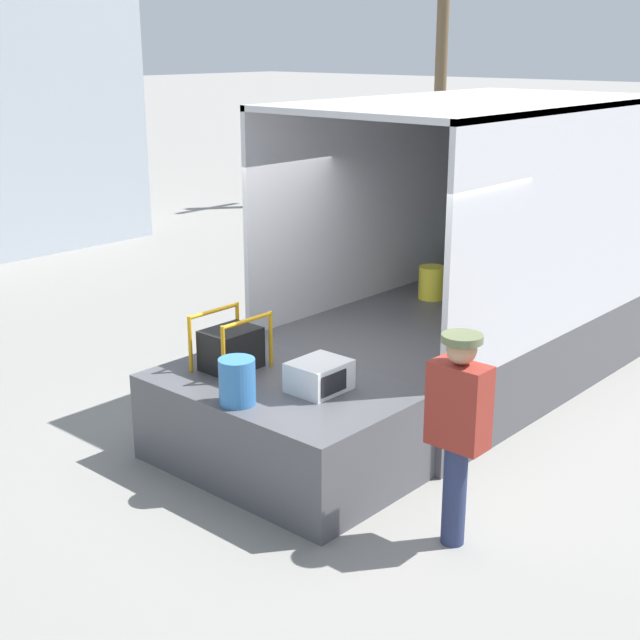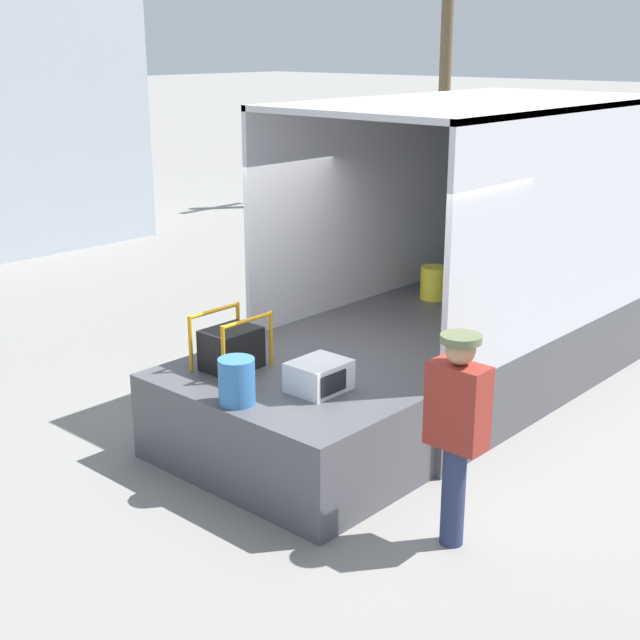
# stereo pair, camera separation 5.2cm
# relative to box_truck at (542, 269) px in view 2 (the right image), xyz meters

# --- Properties ---
(ground_plane) EXTENTS (160.00, 160.00, 0.00)m
(ground_plane) POSITION_rel_box_truck_xyz_m (-3.87, -0.00, -0.98)
(ground_plane) COLOR gray
(box_truck) EXTENTS (6.50, 2.42, 3.08)m
(box_truck) POSITION_rel_box_truck_xyz_m (0.00, 0.00, 0.00)
(box_truck) COLOR #B2B2B7
(box_truck) RESTS_ON ground
(tailgate_deck) EXTENTS (1.50, 2.30, 0.81)m
(tailgate_deck) POSITION_rel_box_truck_xyz_m (-4.62, -0.00, -0.57)
(tailgate_deck) COLOR #4C4C51
(tailgate_deck) RESTS_ON ground
(microwave) EXTENTS (0.48, 0.42, 0.26)m
(microwave) POSITION_rel_box_truck_xyz_m (-4.51, -0.37, -0.04)
(microwave) COLOR white
(microwave) RESTS_ON tailgate_deck
(portable_generator) EXTENTS (0.62, 0.47, 0.52)m
(portable_generator) POSITION_rel_box_truck_xyz_m (-4.63, 0.59, 0.03)
(portable_generator) COLOR black
(portable_generator) RESTS_ON tailgate_deck
(orange_bucket) EXTENTS (0.30, 0.30, 0.39)m
(orange_bucket) POSITION_rel_box_truck_xyz_m (-5.18, -0.06, 0.02)
(orange_bucket) COLOR #3370B2
(orange_bucket) RESTS_ON tailgate_deck
(worker_person) EXTENTS (0.30, 0.44, 1.67)m
(worker_person) POSITION_rel_box_truck_xyz_m (-4.65, -1.85, 0.04)
(worker_person) COLOR navy
(worker_person) RESTS_ON ground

